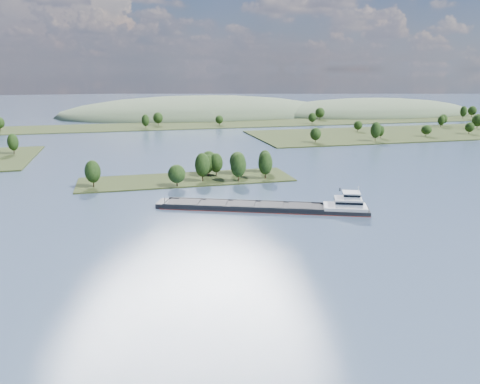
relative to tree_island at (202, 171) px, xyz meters
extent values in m
plane|color=#384861|center=(-7.19, -58.73, -4.33)|extent=(1800.00, 1800.00, 0.00)
cube|color=#232D14|center=(-7.19, 1.27, -4.33)|extent=(100.00, 30.00, 1.20)
cylinder|color=black|center=(15.32, -9.91, -1.55)|extent=(0.50, 0.50, 4.36)
ellipsoid|color=black|center=(15.32, -9.91, 3.99)|extent=(7.41, 7.41, 11.21)
cylinder|color=black|center=(5.40, 11.06, -1.90)|extent=(0.50, 0.50, 3.67)
ellipsoid|color=black|center=(5.40, 11.06, 2.77)|extent=(8.19, 8.19, 9.44)
cylinder|color=black|center=(-0.61, -5.24, -1.55)|extent=(0.50, 0.50, 4.36)
ellipsoid|color=black|center=(-0.61, -5.24, 3.99)|extent=(7.02, 7.02, 11.21)
cylinder|color=black|center=(3.77, 4.59, -1.99)|extent=(0.50, 0.50, 3.48)
ellipsoid|color=black|center=(3.77, 4.59, 2.43)|extent=(6.29, 6.29, 8.95)
cylinder|color=black|center=(-13.30, -12.49, -2.12)|extent=(0.50, 0.50, 3.22)
ellipsoid|color=black|center=(-13.30, -12.49, 1.98)|extent=(7.80, 7.80, 8.29)
cylinder|color=black|center=(-49.12, -4.63, -1.76)|extent=(0.50, 0.50, 3.94)
ellipsoid|color=black|center=(-49.12, -4.63, 3.24)|extent=(6.92, 6.92, 10.13)
cylinder|color=black|center=(7.67, 3.99, -1.88)|extent=(0.50, 0.50, 3.69)
ellipsoid|color=black|center=(7.67, 3.99, 2.81)|extent=(6.67, 6.67, 9.50)
cylinder|color=black|center=(33.32, 6.99, -1.90)|extent=(0.50, 0.50, 3.66)
ellipsoid|color=black|center=(33.32, 6.99, 2.75)|extent=(6.50, 6.50, 9.41)
cylinder|color=black|center=(29.07, -7.56, -1.64)|extent=(0.50, 0.50, 4.19)
ellipsoid|color=black|center=(29.07, -7.56, 3.70)|extent=(6.86, 6.86, 10.78)
cylinder|color=black|center=(18.91, 6.26, -1.92)|extent=(0.50, 0.50, 3.63)
ellipsoid|color=black|center=(18.91, 6.26, 2.69)|extent=(8.00, 8.00, 9.32)
cylinder|color=black|center=(-100.55, 92.97, -1.47)|extent=(0.50, 0.50, 4.12)
ellipsoid|color=black|center=(-100.55, 92.97, 3.77)|extent=(6.54, 6.54, 10.60)
cube|color=#232D14|center=(222.81, 121.27, -4.33)|extent=(320.00, 90.00, 1.60)
cylinder|color=black|center=(264.15, 130.80, -1.43)|extent=(0.50, 0.50, 4.20)
ellipsoid|color=black|center=(264.15, 130.80, 3.91)|extent=(10.02, 10.02, 10.80)
cylinder|color=black|center=(96.26, 91.02, -1.79)|extent=(0.50, 0.50, 3.48)
ellipsoid|color=black|center=(96.26, 91.02, 2.63)|extent=(7.78, 7.78, 8.94)
cylinder|color=black|center=(250.00, 157.91, -1.82)|extent=(0.50, 0.50, 3.43)
ellipsoid|color=black|center=(250.00, 157.91, 2.55)|extent=(7.77, 7.77, 8.83)
cylinder|color=black|center=(233.48, 103.42, -2.00)|extent=(0.50, 0.50, 3.06)
ellipsoid|color=black|center=(233.48, 103.42, 1.89)|extent=(7.20, 7.20, 7.88)
cylinder|color=black|center=(191.61, 99.74, -2.08)|extent=(0.50, 0.50, 2.90)
ellipsoid|color=black|center=(191.61, 99.74, 1.61)|extent=(7.95, 7.95, 7.47)
cylinder|color=black|center=(140.96, 87.19, -1.27)|extent=(0.50, 0.50, 4.52)
ellipsoid|color=black|center=(140.96, 87.19, 4.47)|extent=(7.61, 7.61, 11.61)
cylinder|color=black|center=(152.25, 99.41, -1.97)|extent=(0.50, 0.50, 3.11)
ellipsoid|color=black|center=(152.25, 99.41, 1.98)|extent=(5.34, 5.34, 8.01)
cylinder|color=black|center=(154.25, 138.61, -2.05)|extent=(0.50, 0.50, 2.96)
ellipsoid|color=black|center=(154.25, 138.61, 1.71)|extent=(7.06, 7.06, 7.61)
cylinder|color=black|center=(240.70, 148.12, -1.81)|extent=(0.50, 0.50, 3.45)
ellipsoid|color=black|center=(240.70, 148.12, 2.57)|extent=(6.18, 6.18, 8.86)
cube|color=#232D14|center=(-7.19, 221.27, -4.33)|extent=(900.00, 60.00, 1.20)
cylinder|color=black|center=(334.85, 222.58, -1.79)|extent=(0.50, 0.50, 3.89)
ellipsoid|color=black|center=(334.85, 222.58, 3.16)|extent=(9.29, 9.29, 10.00)
cylinder|color=black|center=(140.09, 202.49, -1.99)|extent=(0.50, 0.50, 3.48)
ellipsoid|color=black|center=(140.09, 202.49, 2.42)|extent=(7.50, 7.50, 8.94)
cylinder|color=black|center=(-3.11, 224.92, -1.74)|extent=(0.50, 0.50, 3.99)
ellipsoid|color=black|center=(-3.11, 224.92, 3.33)|extent=(9.02, 9.02, 10.26)
cylinder|color=black|center=(313.53, 209.93, -1.57)|extent=(0.50, 0.50, 4.32)
ellipsoid|color=black|center=(313.53, 209.93, 3.93)|extent=(6.95, 6.95, 11.12)
cylinder|color=black|center=(162.67, 236.66, -1.71)|extent=(0.50, 0.50, 4.04)
ellipsoid|color=black|center=(162.67, 236.66, 3.43)|extent=(9.84, 9.84, 10.39)
cylinder|color=black|center=(-135.81, 218.81, -1.84)|extent=(0.50, 0.50, 3.79)
ellipsoid|color=black|center=(-135.81, 218.81, 2.98)|extent=(7.89, 7.89, 9.74)
cylinder|color=black|center=(51.99, 212.31, -2.22)|extent=(0.50, 0.50, 3.03)
ellipsoid|color=black|center=(51.99, 212.31, 1.63)|extent=(7.39, 7.39, 7.78)
cylinder|color=black|center=(-15.50, 204.13, -1.71)|extent=(0.50, 0.50, 4.05)
ellipsoid|color=black|center=(-15.50, 204.13, 3.44)|extent=(6.66, 6.66, 10.42)
ellipsoid|color=#45573C|center=(252.81, 291.27, -4.33)|extent=(260.00, 140.00, 36.00)
ellipsoid|color=#45573C|center=(52.81, 321.27, -4.33)|extent=(320.00, 160.00, 44.00)
cube|color=black|center=(14.30, -53.71, -3.85)|extent=(75.45, 37.01, 2.12)
cube|color=maroon|center=(14.30, -53.71, -4.28)|extent=(75.70, 37.26, 0.24)
cube|color=black|center=(8.82, -46.50, -2.50)|extent=(55.90, 22.07, 0.77)
cube|color=black|center=(5.39, -55.32, -2.50)|extent=(55.90, 22.07, 0.77)
cube|color=black|center=(7.10, -50.91, -2.64)|extent=(57.12, 29.11, 0.29)
cube|color=black|center=(-12.68, -43.20, -2.35)|extent=(10.97, 10.53, 0.34)
cube|color=black|center=(-2.79, -47.06, -2.35)|extent=(10.97, 10.53, 0.34)
cube|color=black|center=(7.10, -50.91, -2.35)|extent=(10.97, 10.53, 0.34)
cube|color=black|center=(17.00, -54.76, -2.35)|extent=(10.97, 10.53, 0.34)
cube|color=black|center=(26.89, -58.61, -2.35)|extent=(10.97, 10.53, 0.34)
cube|color=black|center=(-22.13, -39.53, -3.46)|extent=(5.85, 9.15, 1.93)
cylinder|color=black|center=(-21.23, -39.88, -2.11)|extent=(0.30, 0.30, 2.12)
cube|color=silver|center=(42.18, -64.56, -2.21)|extent=(17.75, 14.24, 1.16)
cube|color=silver|center=(43.08, -64.92, -0.28)|extent=(11.80, 10.70, 2.90)
cube|color=black|center=(43.08, -64.92, 0.11)|extent=(12.05, 10.95, 0.87)
cube|color=silver|center=(43.98, -65.27, 2.23)|extent=(7.50, 7.50, 2.12)
cube|color=black|center=(43.98, -65.27, 2.62)|extent=(7.75, 7.75, 0.77)
cube|color=silver|center=(43.98, -65.27, 3.39)|extent=(8.00, 8.00, 0.19)
cylinder|color=silver|center=(46.23, -66.14, 4.55)|extent=(0.25, 0.25, 2.51)
cylinder|color=black|center=(41.43, -61.17, 3.58)|extent=(0.62, 0.62, 1.16)
camera|label=1|loc=(-35.05, -214.41, 46.59)|focal=35.00mm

